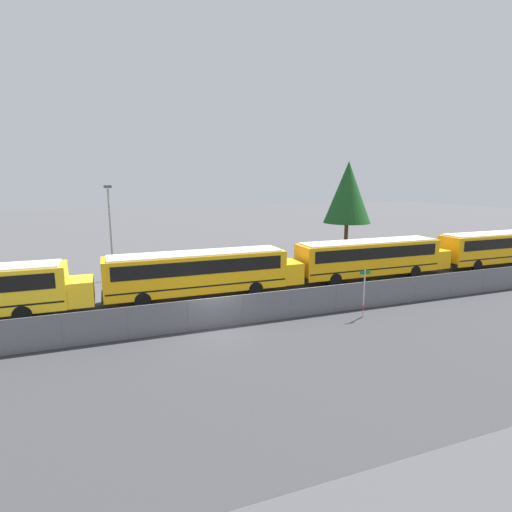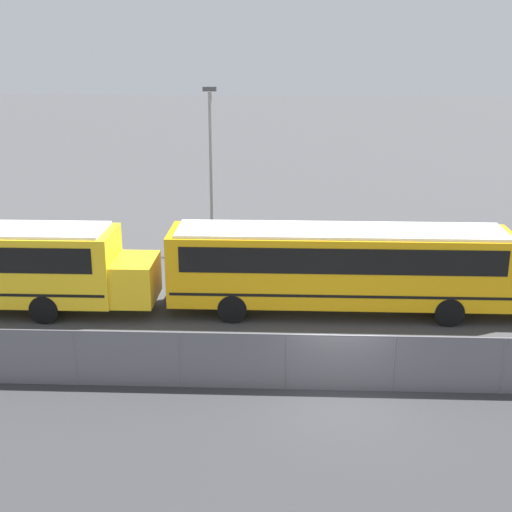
{
  "view_description": "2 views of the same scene",
  "coord_description": "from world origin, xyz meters",
  "px_view_note": "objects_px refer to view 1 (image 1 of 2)",
  "views": [
    {
      "loc": [
        -5.19,
        -20.07,
        7.94
      ],
      "look_at": [
        4.93,
        6.91,
        2.42
      ],
      "focal_mm": 28.0,
      "sensor_mm": 36.0,
      "label": 1
    },
    {
      "loc": [
        -1.59,
        -18.34,
        9.75
      ],
      "look_at": [
        -2.59,
        5.09,
        2.39
      ],
      "focal_mm": 50.0,
      "sensor_mm": 36.0,
      "label": 2
    }
  ],
  "objects_px": {
    "school_bus_3": "(202,270)",
    "school_bus_5": "(500,246)",
    "school_bus_4": "(372,256)",
    "light_pole": "(110,229)",
    "street_sign": "(364,292)",
    "tree_0": "(348,192)"
  },
  "relations": [
    {
      "from": "school_bus_5",
      "to": "light_pole",
      "type": "distance_m",
      "value": 34.83
    },
    {
      "from": "school_bus_3",
      "to": "school_bus_5",
      "type": "relative_size",
      "value": 1.0
    },
    {
      "from": "school_bus_3",
      "to": "light_pole",
      "type": "distance_m",
      "value": 9.49
    },
    {
      "from": "school_bus_3",
      "to": "school_bus_5",
      "type": "bearing_deg",
      "value": 0.62
    },
    {
      "from": "school_bus_4",
      "to": "school_bus_5",
      "type": "relative_size",
      "value": 1.0
    },
    {
      "from": "school_bus_5",
      "to": "light_pole",
      "type": "bearing_deg",
      "value": 168.37
    },
    {
      "from": "school_bus_4",
      "to": "street_sign",
      "type": "distance_m",
      "value": 9.82
    },
    {
      "from": "school_bus_3",
      "to": "school_bus_4",
      "type": "bearing_deg",
      "value": 1.25
    },
    {
      "from": "school_bus_5",
      "to": "street_sign",
      "type": "xyz_separation_m",
      "value": [
        -20.52,
        -7.64,
        -0.37
      ]
    },
    {
      "from": "school_bus_3",
      "to": "school_bus_4",
      "type": "height_order",
      "value": "same"
    },
    {
      "from": "school_bus_3",
      "to": "school_bus_5",
      "type": "xyz_separation_m",
      "value": [
        28.42,
        0.31,
        0.0
      ]
    },
    {
      "from": "school_bus_5",
      "to": "street_sign",
      "type": "distance_m",
      "value": 21.9
    },
    {
      "from": "school_bus_4",
      "to": "light_pole",
      "type": "height_order",
      "value": "light_pole"
    },
    {
      "from": "school_bus_5",
      "to": "tree_0",
      "type": "distance_m",
      "value": 15.88
    },
    {
      "from": "school_bus_3",
      "to": "school_bus_4",
      "type": "relative_size",
      "value": 1.0
    },
    {
      "from": "school_bus_5",
      "to": "light_pole",
      "type": "relative_size",
      "value": 1.83
    },
    {
      "from": "school_bus_3",
      "to": "light_pole",
      "type": "height_order",
      "value": "light_pole"
    },
    {
      "from": "street_sign",
      "to": "school_bus_4",
      "type": "bearing_deg",
      "value": 51.09
    },
    {
      "from": "school_bus_4",
      "to": "light_pole",
      "type": "xyz_separation_m",
      "value": [
        -19.68,
        7.01,
        2.26
      ]
    },
    {
      "from": "light_pole",
      "to": "street_sign",
      "type": "bearing_deg",
      "value": -47.29
    },
    {
      "from": "school_bus_5",
      "to": "street_sign",
      "type": "height_order",
      "value": "school_bus_5"
    },
    {
      "from": "school_bus_4",
      "to": "light_pole",
      "type": "relative_size",
      "value": 1.83
    }
  ]
}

